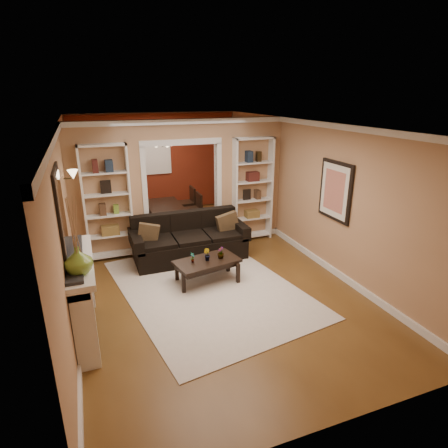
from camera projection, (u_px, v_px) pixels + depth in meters
name	position (u px, v px, depth m)	size (l,w,h in m)	color
floor	(201.00, 266.00, 7.27)	(8.00, 8.00, 0.00)	brown
ceiling	(197.00, 123.00, 6.37)	(8.00, 8.00, 0.00)	white
wall_back	(157.00, 163.00, 10.35)	(8.00, 8.00, 0.00)	tan
wall_front	(333.00, 314.00, 3.29)	(8.00, 8.00, 0.00)	tan
wall_left	(66.00, 213.00, 6.07)	(8.00, 8.00, 0.00)	tan
wall_right	(305.00, 189.00, 7.57)	(8.00, 8.00, 0.00)	tan
partition_wall	(182.00, 185.00, 7.88)	(4.50, 0.15, 2.70)	tan
red_back_panel	(157.00, 164.00, 10.33)	(4.44, 0.04, 2.64)	maroon
dining_window	(157.00, 156.00, 10.22)	(0.78, 0.03, 0.98)	#8CA5CC
area_rug	(208.00, 288.00, 6.47)	(2.68, 3.75, 0.01)	beige
sofa	(189.00, 238.00, 7.49)	(2.29, 0.99, 0.90)	black
pillow_left	(148.00, 235.00, 7.14)	(0.39, 0.11, 0.39)	brown
pillow_right	(228.00, 223.00, 7.67)	(0.44, 0.12, 0.44)	brown
coffee_table	(207.00, 271.00, 6.61)	(1.11, 0.60, 0.42)	black
plant_left	(193.00, 258.00, 6.43)	(0.10, 0.06, 0.18)	#336626
plant_center	(207.00, 255.00, 6.51)	(0.12, 0.09, 0.21)	#336626
plant_right	(221.00, 253.00, 6.60)	(0.12, 0.12, 0.21)	#336626
bookshelf_left	(108.00, 204.00, 7.28)	(0.90, 0.30, 2.30)	white
bookshelf_right	(252.00, 190.00, 8.31)	(0.90, 0.30, 2.30)	white
fireplace	(85.00, 297.00, 5.05)	(0.32, 1.70, 1.16)	white
vase	(78.00, 260.00, 4.38)	(0.33, 0.33, 0.34)	olive
mirror	(61.00, 212.00, 4.60)	(0.03, 0.95, 1.10)	silver
wall_sconce	(69.00, 176.00, 6.43)	(0.18, 0.18, 0.22)	#FFE0A5
framed_art	(335.00, 191.00, 6.61)	(0.04, 0.85, 1.05)	black
dining_table	(166.00, 215.00, 9.45)	(0.84, 1.51, 0.53)	black
dining_chair_nw	(146.00, 215.00, 8.95)	(0.43, 0.43, 0.87)	black
dining_chair_ne	(190.00, 210.00, 9.31)	(0.43, 0.43, 0.86)	black
dining_chair_sw	(142.00, 209.00, 9.48)	(0.41, 0.41, 0.83)	black
dining_chair_se	(184.00, 203.00, 9.84)	(0.44, 0.44, 0.89)	black
chandelier	(165.00, 144.00, 8.98)	(0.50, 0.50, 0.30)	#352A18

